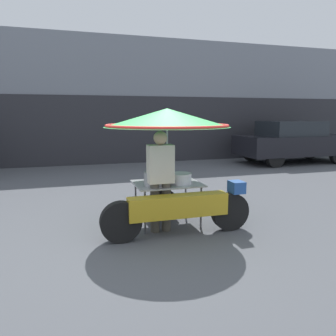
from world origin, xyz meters
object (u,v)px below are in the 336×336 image
object	(u,v)px
potted_plant	(324,144)
vendor_person	(160,176)
vendor_motorcycle_cart	(169,135)
parked_car	(294,141)

from	to	relation	value
potted_plant	vendor_person	bearing A→B (deg)	-143.60
vendor_motorcycle_cart	vendor_person	xyz separation A→B (m)	(-0.20, -0.22, -0.59)
vendor_motorcycle_cart	vendor_person	distance (m)	0.66
parked_car	potted_plant	distance (m)	2.85
vendor_motorcycle_cart	vendor_person	size ratio (longest dim) A/B	1.48
vendor_person	potted_plant	xyz separation A→B (m)	(9.08, 6.70, -0.33)
vendor_motorcycle_cart	vendor_person	bearing A→B (deg)	-131.12
vendor_motorcycle_cart	potted_plant	size ratio (longest dim) A/B	2.46
vendor_motorcycle_cart	parked_car	size ratio (longest dim) A/B	0.54
parked_car	potted_plant	size ratio (longest dim) A/B	4.56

